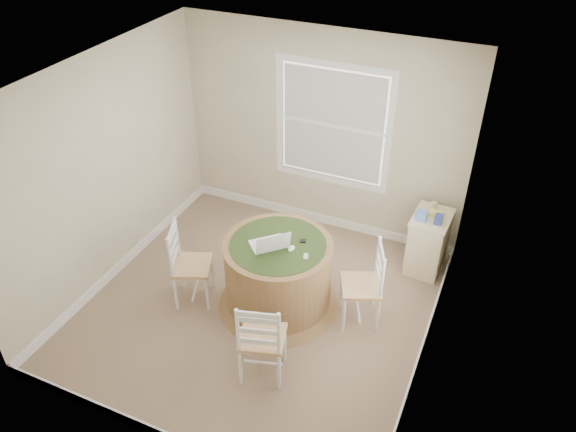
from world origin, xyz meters
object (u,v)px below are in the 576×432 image
at_px(round_table, 278,272).
at_px(chair_right, 361,286).
at_px(chair_left, 192,265).
at_px(corner_chest, 428,242).
at_px(laptop, 270,244).
at_px(chair_near, 262,337).

height_order(round_table, chair_right, chair_right).
height_order(chair_left, corner_chest, chair_left).
height_order(chair_right, laptop, laptop).
distance_m(chair_right, laptop, 1.04).
bearing_deg(round_table, corner_chest, 26.27).
distance_m(chair_right, corner_chest, 1.24).
height_order(round_table, chair_near, chair_near).
bearing_deg(chair_right, corner_chest, 135.30).
bearing_deg(laptop, chair_right, 147.66).
xyz_separation_m(round_table, corner_chest, (1.33, 1.28, -0.08)).
height_order(chair_left, chair_right, same).
relative_size(round_table, chair_left, 1.40).
relative_size(chair_left, chair_near, 1.00).
height_order(round_table, chair_left, chair_left).
height_order(chair_near, chair_right, same).
relative_size(round_table, corner_chest, 1.80).
xyz_separation_m(chair_left, laptop, (0.83, 0.23, 0.39)).
xyz_separation_m(round_table, chair_near, (0.26, -0.92, 0.02)).
relative_size(chair_left, corner_chest, 1.28).
height_order(chair_near, corner_chest, chair_near).
bearing_deg(corner_chest, laptop, -133.29).
distance_m(chair_left, chair_right, 1.82).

